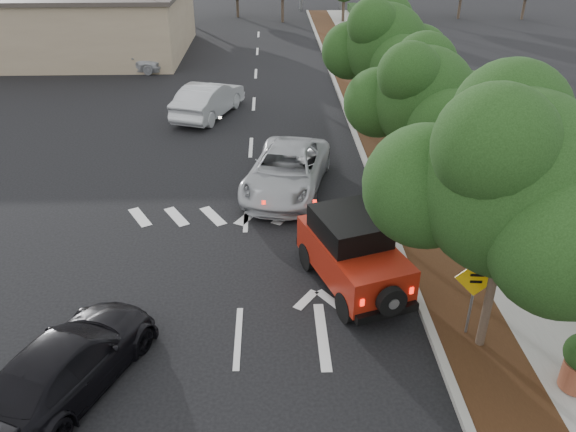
{
  "coord_description": "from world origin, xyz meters",
  "views": [
    {
      "loc": [
        0.85,
        -10.27,
        8.96
      ],
      "look_at": [
        1.28,
        3.0,
        1.62
      ],
      "focal_mm": 35.0,
      "sensor_mm": 36.0,
      "label": 1
    }
  ],
  "objects_px": {
    "red_jeep": "(350,250)",
    "black_suv_oncoming": "(68,363)",
    "speed_hump_sign": "(475,287)",
    "silver_suv_ahead": "(287,170)"
  },
  "relations": [
    {
      "from": "red_jeep",
      "to": "black_suv_oncoming",
      "type": "relative_size",
      "value": 0.9
    },
    {
      "from": "red_jeep",
      "to": "speed_hump_sign",
      "type": "bearing_deg",
      "value": -61.01
    },
    {
      "from": "red_jeep",
      "to": "black_suv_oncoming",
      "type": "xyz_separation_m",
      "value": [
        -6.32,
        -3.57,
        -0.36
      ]
    },
    {
      "from": "silver_suv_ahead",
      "to": "speed_hump_sign",
      "type": "distance_m",
      "value": 8.97
    },
    {
      "from": "red_jeep",
      "to": "black_suv_oncoming",
      "type": "bearing_deg",
      "value": -169.38
    },
    {
      "from": "silver_suv_ahead",
      "to": "speed_hump_sign",
      "type": "height_order",
      "value": "speed_hump_sign"
    },
    {
      "from": "silver_suv_ahead",
      "to": "speed_hump_sign",
      "type": "bearing_deg",
      "value": -50.39
    },
    {
      "from": "black_suv_oncoming",
      "to": "speed_hump_sign",
      "type": "distance_m",
      "value": 8.95
    },
    {
      "from": "silver_suv_ahead",
      "to": "speed_hump_sign",
      "type": "relative_size",
      "value": 2.66
    },
    {
      "from": "silver_suv_ahead",
      "to": "black_suv_oncoming",
      "type": "relative_size",
      "value": 1.2
    }
  ]
}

